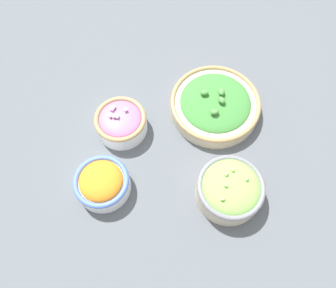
% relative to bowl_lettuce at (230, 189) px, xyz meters
% --- Properties ---
extents(ground_plane, '(3.00, 3.00, 0.00)m').
position_rel_bowl_lettuce_xyz_m(ground_plane, '(-0.10, -0.14, -0.04)').
color(ground_plane, '#4C5156').
extents(bowl_lettuce, '(0.15, 0.15, 0.08)m').
position_rel_bowl_lettuce_xyz_m(bowl_lettuce, '(0.00, 0.00, 0.00)').
color(bowl_lettuce, beige).
rests_on(bowl_lettuce, ground_plane).
extents(bowl_broccoli, '(0.23, 0.23, 0.06)m').
position_rel_bowl_lettuce_xyz_m(bowl_broccoli, '(-0.22, -0.03, -0.01)').
color(bowl_broccoli, beige).
rests_on(bowl_broccoli, ground_plane).
extents(bowl_carrots, '(0.12, 0.12, 0.07)m').
position_rel_bowl_lettuce_xyz_m(bowl_carrots, '(0.01, -0.28, -0.01)').
color(bowl_carrots, white).
rests_on(bowl_carrots, ground_plane).
extents(bowl_red_onion, '(0.13, 0.13, 0.07)m').
position_rel_bowl_lettuce_xyz_m(bowl_red_onion, '(-0.15, -0.26, -0.01)').
color(bowl_red_onion, white).
rests_on(bowl_red_onion, ground_plane).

